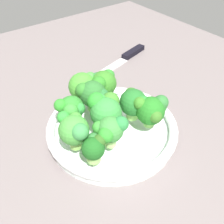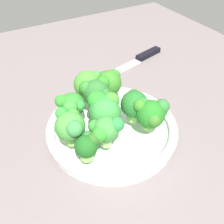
# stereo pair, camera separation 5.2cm
# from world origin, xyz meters

# --- Properties ---
(ground_plane) EXTENTS (1.30, 1.30, 0.03)m
(ground_plane) POSITION_xyz_m (0.00, 0.00, -0.01)
(ground_plane) COLOR slate
(bowl) EXTENTS (0.28, 0.28, 0.03)m
(bowl) POSITION_xyz_m (-0.01, -0.04, 0.02)
(bowl) COLOR white
(bowl) RESTS_ON ground_plane
(broccoli_floret_0) EXTENTS (0.07, 0.07, 0.08)m
(broccoli_floret_0) POSITION_xyz_m (-0.02, -0.02, 0.08)
(broccoli_floret_0) COLOR #7AB059
(broccoli_floret_0) RESTS_ON bowl
(broccoli_floret_1) EXTENTS (0.06, 0.07, 0.07)m
(broccoli_floret_1) POSITION_xyz_m (-0.07, -0.10, 0.07)
(broccoli_floret_1) COLOR #7BB94F
(broccoli_floret_1) RESTS_ON bowl
(broccoli_floret_2) EXTENTS (0.06, 0.06, 0.07)m
(broccoli_floret_2) POSITION_xyz_m (0.03, 0.03, 0.07)
(broccoli_floret_2) COLOR #89BA53
(broccoli_floret_2) RESTS_ON bowl
(broccoli_floret_3) EXTENTS (0.07, 0.06, 0.07)m
(broccoli_floret_3) POSITION_xyz_m (-0.03, -0.09, 0.07)
(broccoli_floret_3) COLOR #85C559
(broccoli_floret_3) RESTS_ON bowl
(broccoli_floret_4) EXTENTS (0.07, 0.06, 0.07)m
(broccoli_floret_4) POSITION_xyz_m (-0.03, 0.05, 0.08)
(broccoli_floret_4) COLOR #8ABF58
(broccoli_floret_4) RESTS_ON bowl
(broccoli_floret_5) EXTENTS (0.06, 0.07, 0.07)m
(broccoli_floret_5) POSITION_xyz_m (0.06, -0.07, 0.08)
(broccoli_floret_5) COLOR #77BC51
(broccoli_floret_5) RESTS_ON bowl
(broccoli_floret_6) EXTENTS (0.06, 0.06, 0.07)m
(broccoli_floret_6) POSITION_xyz_m (0.05, -0.03, 0.07)
(broccoli_floret_6) COLOR #76C25B
(broccoli_floret_6) RESTS_ON bowl
(broccoli_floret_7) EXTENTS (0.06, 0.07, 0.07)m
(broccoli_floret_7) POSITION_xyz_m (0.09, -0.04, 0.07)
(broccoli_floret_7) COLOR #9BD66F
(broccoli_floret_7) RESTS_ON bowl
(broccoli_floret_8) EXTENTS (0.05, 0.06, 0.07)m
(broccoli_floret_8) POSITION_xyz_m (-0.06, 0.00, 0.07)
(broccoli_floret_8) COLOR #A2D772
(broccoli_floret_8) RESTS_ON bowl
(broccoli_floret_9) EXTENTS (0.04, 0.05, 0.05)m
(broccoli_floret_9) POSITION_xyz_m (-0.07, 0.04, 0.06)
(broccoli_floret_9) COLOR #96CE68
(broccoli_floret_9) RESTS_ON bowl
(knife) EXTENTS (0.09, 0.26, 0.01)m
(knife) POSITION_xyz_m (0.22, -0.27, 0.01)
(knife) COLOR silver
(knife) RESTS_ON ground_plane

